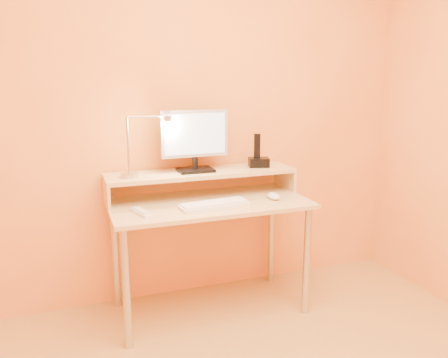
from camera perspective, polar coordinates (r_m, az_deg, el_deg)
name	(u,v)px	position (r m, az deg, el deg)	size (l,w,h in m)	color
wall_back	(193,110)	(2.95, -3.93, 8.72)	(3.00, 0.04, 2.50)	#F49E4A
desk_leg_fl	(126,289)	(2.53, -12.29, -13.55)	(0.04, 0.04, 0.69)	#B7B7B7
desk_leg_fr	(307,262)	(2.86, 10.46, -10.27)	(0.04, 0.04, 0.69)	#B7B7B7
desk_leg_bl	(116,255)	(2.99, -13.61, -9.42)	(0.04, 0.04, 0.69)	#B7B7B7
desk_leg_br	(271,235)	(3.27, 6.04, -7.13)	(0.04, 0.04, 0.69)	#B7B7B7
desk_lower	(209,203)	(2.74, -1.91, -3.11)	(1.20, 0.60, 0.03)	tan
shelf_riser_left	(107,193)	(2.75, -14.70, -1.74)	(0.02, 0.30, 0.14)	tan
shelf_riser_right	(285,178)	(3.08, 7.72, 0.10)	(0.02, 0.30, 0.14)	tan
desk_shelf	(202,173)	(2.84, -2.87, 0.78)	(1.20, 0.30, 0.03)	tan
monitor_foot	(195,170)	(2.83, -3.65, 1.15)	(0.22, 0.16, 0.02)	black
monitor_neck	(195,163)	(2.82, -3.67, 2.03)	(0.04, 0.04, 0.07)	black
monitor_panel	(194,134)	(2.80, -3.78, 5.79)	(0.43, 0.04, 0.29)	#B7B7BE
monitor_back	(193,133)	(2.82, -3.91, 5.84)	(0.38, 0.01, 0.25)	black
monitor_screen	(195,134)	(2.78, -3.67, 5.74)	(0.39, 0.00, 0.25)	#AFD3EE
lamp_base	(129,175)	(2.71, -11.92, 0.48)	(0.10, 0.10, 0.03)	#B7B7B7
lamp_post	(128,145)	(2.68, -12.10, 4.19)	(0.01, 0.01, 0.33)	#B7B7B7
lamp_arm	(147,116)	(2.68, -9.70, 7.84)	(0.01, 0.01, 0.24)	#B7B7B7
lamp_head	(168,118)	(2.71, -7.17, 7.65)	(0.04, 0.04, 0.03)	#B7B7B7
lamp_bulb	(168,121)	(2.71, -7.16, 7.31)	(0.03, 0.03, 0.00)	#FFEAC6
phone_dock	(259,162)	(2.97, 4.45, 2.12)	(0.13, 0.10, 0.06)	black
phone_handset	(257,146)	(2.95, 4.22, 4.21)	(0.04, 0.03, 0.16)	black
phone_led	(268,163)	(2.94, 5.66, 2.00)	(0.01, 0.00, 0.04)	#345CFF
keyboard	(214,205)	(2.61, -1.25, -3.38)	(0.41, 0.13, 0.02)	white
mouse	(274,196)	(2.80, 6.34, -2.16)	(0.07, 0.12, 0.04)	white
remote_control	(141,212)	(2.53, -10.48, -4.19)	(0.05, 0.19, 0.02)	white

